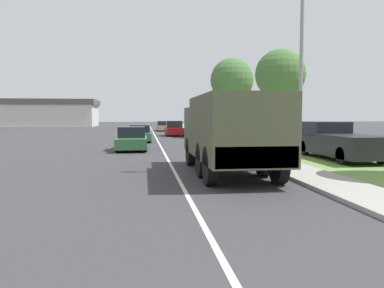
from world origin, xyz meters
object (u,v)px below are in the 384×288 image
at_px(car_second_ahead, 140,134).
at_px(car_third_ahead, 174,129).
at_px(pickup_truck, 337,141).
at_px(car_fourth_ahead, 163,126).
at_px(military_truck, 229,130).
at_px(lamp_post, 297,39).
at_px(car_nearest_ahead, 132,140).

bearing_deg(car_second_ahead, car_third_ahead, 67.76).
relative_size(car_second_ahead, pickup_truck, 0.74).
distance_m(car_fourth_ahead, pickup_truck, 35.26).
relative_size(car_third_ahead, car_fourth_ahead, 0.95).
relative_size(military_truck, car_third_ahead, 1.79).
distance_m(car_third_ahead, lamp_post, 25.97).
bearing_deg(car_third_ahead, car_nearest_ahead, -103.63).
bearing_deg(military_truck, lamp_post, 9.39).
distance_m(car_nearest_ahead, car_second_ahead, 7.48).
height_order(military_truck, car_fourth_ahead, military_truck).
bearing_deg(car_fourth_ahead, military_truck, -89.36).
relative_size(military_truck, pickup_truck, 1.24).
xyz_separation_m(military_truck, car_fourth_ahead, (-0.43, 38.60, -0.96)).
height_order(car_third_ahead, pickup_truck, pickup_truck).
bearing_deg(pickup_truck, car_fourth_ahead, 100.94).
relative_size(car_fourth_ahead, lamp_post, 0.51).
xyz_separation_m(car_fourth_ahead, lamp_post, (3.09, -38.16, 4.34)).
distance_m(car_fourth_ahead, lamp_post, 38.53).
height_order(car_second_ahead, car_third_ahead, car_third_ahead).
bearing_deg(pickup_truck, military_truck, -147.55).
height_order(car_nearest_ahead, car_fourth_ahead, car_nearest_ahead).
bearing_deg(lamp_post, pickup_truck, 44.51).
height_order(military_truck, car_second_ahead, military_truck).
relative_size(military_truck, car_second_ahead, 1.68).
xyz_separation_m(car_second_ahead, lamp_post, (6.04, -17.00, 4.34)).
height_order(car_fourth_ahead, pickup_truck, pickup_truck).
xyz_separation_m(military_truck, car_nearest_ahead, (-3.78, 9.98, -0.93)).
distance_m(military_truck, car_nearest_ahead, 10.71).
height_order(car_nearest_ahead, pickup_truck, pickup_truck).
bearing_deg(lamp_post, car_fourth_ahead, 94.63).
relative_size(car_second_ahead, lamp_post, 0.51).
bearing_deg(military_truck, car_nearest_ahead, 110.74).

